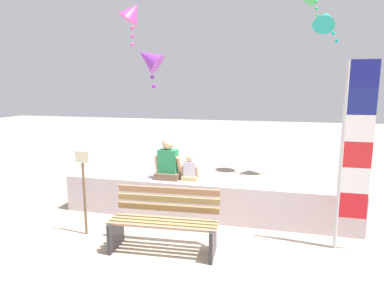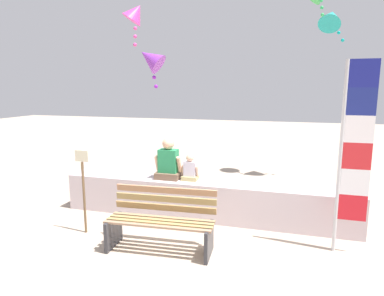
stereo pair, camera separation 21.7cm
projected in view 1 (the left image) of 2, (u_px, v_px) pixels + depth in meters
The scene contains 10 objects.
ground_plane at pixel (186, 250), 5.00m from camera, with size 40.00×40.00×0.00m, color tan.
seawall_ledge at pixel (205, 199), 6.22m from camera, with size 5.31×0.65×0.68m, color #BEAEB4.
park_bench at pixel (164, 222), 4.96m from camera, with size 1.61×0.71×0.88m.
person_adult at pixel (168, 163), 6.27m from camera, with size 0.50×0.37×0.76m.
person_child at pixel (190, 170), 6.19m from camera, with size 0.31×0.23×0.48m.
flag_banner at pixel (353, 147), 4.75m from camera, with size 0.42×0.05×2.74m.
kite_magenta at pixel (132, 13), 7.30m from camera, with size 0.72×0.74×1.04m.
kite_teal at pixel (325, 19), 8.26m from camera, with size 0.69×0.83×0.94m.
kite_purple at pixel (149, 59), 6.60m from camera, with size 0.62×0.56×0.88m.
sign_post at pixel (84, 186), 5.40m from camera, with size 0.24×0.04×1.38m.
Camera 1 is at (1.22, -4.49, 2.36)m, focal length 31.70 mm.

